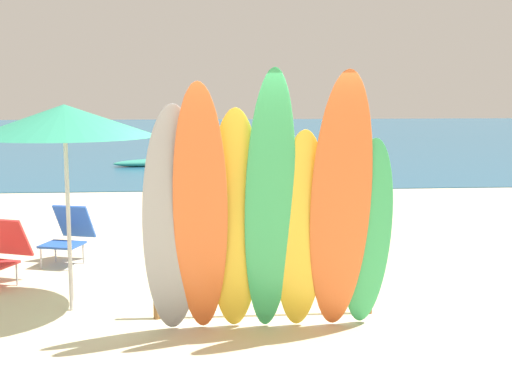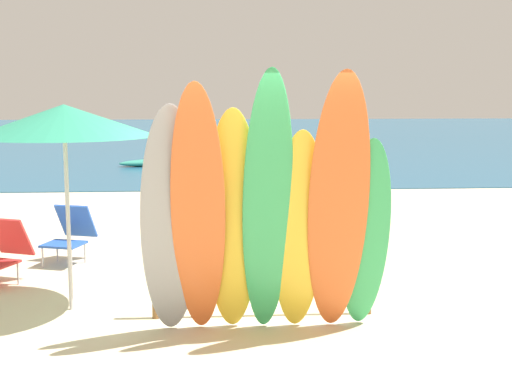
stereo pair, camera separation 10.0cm
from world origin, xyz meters
name	(u,v)px [view 2 (the right image)]	position (x,y,z in m)	size (l,w,h in m)	color
ground	(227,168)	(0.00, 14.00, 0.00)	(60.00, 60.00, 0.00)	beige
ocean_water	(219,135)	(0.00, 29.13, 0.01)	(60.00, 40.00, 0.02)	#235B7F
surfboard_rack	(263,266)	(0.00, 0.00, 0.54)	(2.36, 0.07, 0.71)	brown
surfboard_grey_0	(170,222)	(-0.92, -0.57, 1.12)	(0.56, 0.06, 2.30)	#999EA3
surfboard_orange_1	(198,213)	(-0.66, -0.65, 1.22)	(0.51, 0.07, 2.53)	orange
surfboard_yellow_2	(233,223)	(-0.33, -0.52, 1.10)	(0.52, 0.07, 2.25)	yellow
surfboard_green_3	(268,206)	(-0.01, -0.63, 1.28)	(0.47, 0.08, 2.62)	#38B266
surfboard_yellow_4	(299,232)	(0.30, -0.54, 1.01)	(0.49, 0.07, 2.05)	yellow
surfboard_orange_5	(338,207)	(0.65, -0.69, 1.27)	(0.57, 0.07, 2.64)	orange
surfboard_green_6	(366,236)	(0.94, -0.57, 0.97)	(0.46, 0.07, 2.01)	#38B266
beachgoer_by_water	(330,189)	(1.29, 3.38, 0.85)	(0.38, 0.50, 1.48)	beige
beachgoer_near_rack	(276,157)	(0.84, 7.24, 0.97)	(0.44, 0.62, 1.68)	#9E704C
beach_chair_red	(2,250)	(-3.08, 1.45, 0.42)	(0.74, 0.86, 0.80)	#B7B7BC
beach_chair_blue	(70,232)	(-2.46, 2.47, 0.42)	(0.70, 0.86, 0.79)	#B7B7BC
beach_umbrella	(64,121)	(-2.05, 0.36, 2.04)	(1.90, 1.90, 2.21)	silver
distant_boat	(173,162)	(-1.67, 14.64, 0.12)	(3.42, 1.39, 0.27)	teal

